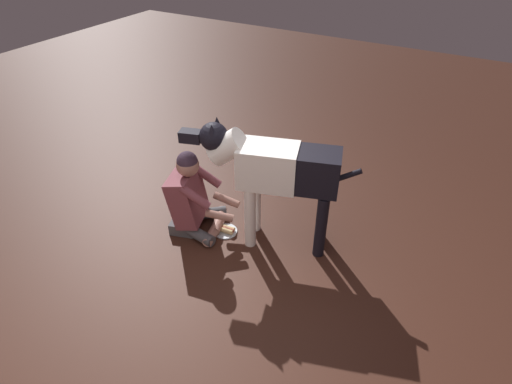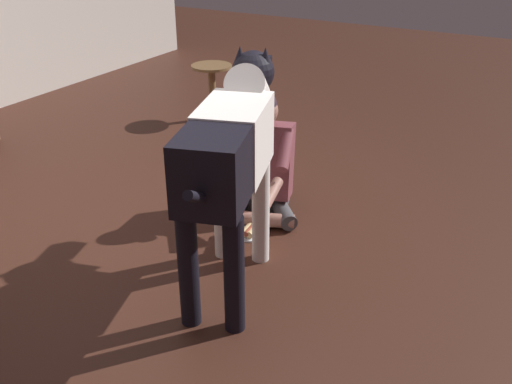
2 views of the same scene
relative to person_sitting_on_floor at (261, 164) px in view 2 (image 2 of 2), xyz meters
The scene contains 5 objects.
ground_plane 0.79m from the person_sitting_on_floor, 148.94° to the left, with size 15.00×15.00×0.00m, color #3C1F16.
person_sitting_on_floor is the anchor object (origin of this frame).
large_dog 0.89m from the person_sitting_on_floor, 162.51° to the right, with size 1.51×0.62×1.20m.
hot_dog_on_plate 0.45m from the person_sitting_on_floor, 162.51° to the right, with size 0.23×0.23×0.06m.
round_side_table 1.99m from the person_sitting_on_floor, 42.96° to the left, with size 0.39×0.39×0.54m.
Camera 2 is at (-2.48, -2.07, 1.93)m, focal length 40.29 mm.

